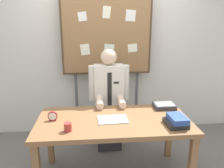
# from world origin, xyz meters

# --- Properties ---
(back_wall) EXTENTS (6.40, 0.08, 2.70)m
(back_wall) POSITION_xyz_m (0.00, 1.29, 1.35)
(back_wall) COLOR silver
(back_wall) RESTS_ON ground_plane
(desk) EXTENTS (1.69, 0.83, 0.75)m
(desk) POSITION_xyz_m (0.00, 0.00, 0.66)
(desk) COLOR brown
(desk) RESTS_ON ground_plane
(person) EXTENTS (0.55, 0.56, 1.45)m
(person) POSITION_xyz_m (0.00, 0.67, 0.68)
(person) COLOR #2D2D33
(person) RESTS_ON ground_plane
(bulletin_board) EXTENTS (1.33, 0.09, 2.25)m
(bulletin_board) POSITION_xyz_m (0.00, 1.09, 1.60)
(bulletin_board) COLOR #4C3823
(bulletin_board) RESTS_ON ground_plane
(book_stack) EXTENTS (0.22, 0.26, 0.11)m
(book_stack) POSITION_xyz_m (0.64, -0.21, 0.80)
(book_stack) COLOR #262626
(book_stack) RESTS_ON desk
(open_notebook) EXTENTS (0.34, 0.23, 0.01)m
(open_notebook) POSITION_xyz_m (-0.01, -0.02, 0.75)
(open_notebook) COLOR white
(open_notebook) RESTS_ON desk
(desk_clock) EXTENTS (0.10, 0.04, 0.10)m
(desk_clock) POSITION_xyz_m (-0.67, 0.03, 0.79)
(desk_clock) COLOR maroon
(desk_clock) RESTS_ON desk
(coffee_mug) EXTENTS (0.08, 0.08, 0.09)m
(coffee_mug) POSITION_xyz_m (-0.48, -0.23, 0.79)
(coffee_mug) COLOR #B23833
(coffee_mug) RESTS_ON desk
(paper_tray) EXTENTS (0.26, 0.20, 0.06)m
(paper_tray) POSITION_xyz_m (0.67, 0.28, 0.78)
(paper_tray) COLOR #333338
(paper_tray) RESTS_ON desk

